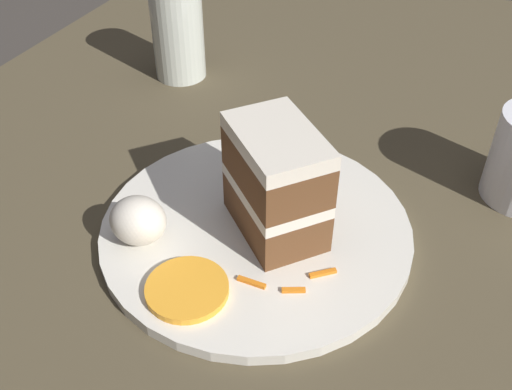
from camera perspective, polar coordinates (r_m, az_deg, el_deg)
name	(u,v)px	position (r m, az deg, el deg)	size (l,w,h in m)	color
ground_plane	(332,241)	(0.56, 7.27, -4.35)	(6.00, 6.00, 0.00)	#38332D
dining_table	(333,232)	(0.55, 7.36, -3.55)	(0.97, 1.19, 0.02)	#4C422D
plate	(256,229)	(0.53, 0.00, -3.29)	(0.27, 0.27, 0.01)	silver
cake_slice	(276,183)	(0.49, 1.94, 1.19)	(0.11, 0.11, 0.10)	brown
cream_dollop	(138,220)	(0.51, -11.17, -2.39)	(0.05, 0.04, 0.04)	silver
orange_garnish	(187,289)	(0.47, -6.59, -8.89)	(0.07, 0.07, 0.01)	orange
carrot_shreds_scatter	(280,261)	(0.49, 2.31, -6.25)	(0.13, 0.13, 0.00)	orange
drinking_glass	(178,37)	(0.75, -7.41, 14.65)	(0.06, 0.06, 0.12)	beige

